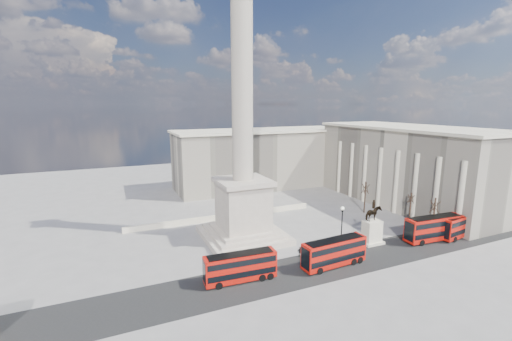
{
  "coord_description": "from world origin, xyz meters",
  "views": [
    {
      "loc": [
        -21.37,
        -49.4,
        23.71
      ],
      "look_at": [
        1.4,
        2.45,
        12.71
      ],
      "focal_mm": 24.0,
      "sensor_mm": 36.0,
      "label": 1
    }
  ],
  "objects": [
    {
      "name": "bare_tree_near",
      "position": [
        31.02,
        -8.88,
        6.2
      ],
      "size": [
        1.8,
        1.8,
        7.87
      ],
      "rotation": [
        0.0,
        0.0,
        -0.12
      ],
      "color": "#332319",
      "rests_on": "ground"
    },
    {
      "name": "bare_tree_far",
      "position": [
        30.02,
        7.72,
        5.8
      ],
      "size": [
        1.8,
        1.8,
        7.36
      ],
      "rotation": [
        0.0,
        0.0,
        0.31
      ],
      "color": "#332319",
      "rests_on": "ground"
    },
    {
      "name": "pedestrian_standing",
      "position": [
        30.28,
        -5.93,
        0.79
      ],
      "size": [
        0.93,
        0.84,
        1.58
      ],
      "primitive_type": "imported",
      "rotation": [
        0.0,
        0.0,
        3.52
      ],
      "color": "black",
      "rests_on": "ground"
    },
    {
      "name": "ground",
      "position": [
        0.0,
        0.0,
        0.0
      ],
      "size": [
        180.0,
        180.0,
        0.0
      ],
      "primitive_type": "plane",
      "color": "gray",
      "rests_on": "ground"
    },
    {
      "name": "pedestrian_walking",
      "position": [
        11.81,
        -6.5,
        0.92
      ],
      "size": [
        0.72,
        0.52,
        1.84
      ],
      "primitive_type": "imported",
      "rotation": [
        0.0,
        0.0,
        0.13
      ],
      "color": "black",
      "rests_on": "ground"
    },
    {
      "name": "red_bus_c",
      "position": [
        30.23,
        -9.78,
        2.33
      ],
      "size": [
        11.12,
        3.33,
        4.45
      ],
      "rotation": [
        0.0,
        0.0,
        -0.07
      ],
      "color": "#BC1209",
      "rests_on": "ground"
    },
    {
      "name": "red_bus_d",
      "position": [
        36.35,
        -10.29,
        2.17
      ],
      "size": [
        10.42,
        3.67,
        4.14
      ],
      "rotation": [
        0.0,
        0.0,
        0.13
      ],
      "color": "#BC1209",
      "rests_on": "ground"
    },
    {
      "name": "red_bus_b",
      "position": [
        8.31,
        -10.73,
        2.2
      ],
      "size": [
        10.48,
        3.03,
        4.2
      ],
      "rotation": [
        0.0,
        0.0,
        0.06
      ],
      "color": "#BC1209",
      "rests_on": "ground"
    },
    {
      "name": "building_northeast",
      "position": [
        20.0,
        40.0,
        8.32
      ],
      "size": [
        51.0,
        17.0,
        16.6
      ],
      "color": "#BEB49C",
      "rests_on": "ground"
    },
    {
      "name": "nelsons_column",
      "position": [
        0.0,
        5.0,
        12.92
      ],
      "size": [
        14.0,
        14.0,
        49.85
      ],
      "color": "#BFB19F",
      "rests_on": "ground"
    },
    {
      "name": "asphalt_road",
      "position": [
        5.0,
        -10.0,
        0.0
      ],
      "size": [
        120.0,
        9.0,
        0.01
      ],
      "primitive_type": "cube",
      "color": "#252525",
      "rests_on": "ground"
    },
    {
      "name": "pedestrian_crossing",
      "position": [
        5.35,
        -5.92,
        0.8
      ],
      "size": [
        0.99,
        0.86,
        1.6
      ],
      "primitive_type": "imported",
      "rotation": [
        0.0,
        0.0,
        2.52
      ],
      "color": "black",
      "rests_on": "ground"
    },
    {
      "name": "equestrian_statue",
      "position": [
        19.38,
        -6.33,
        2.69
      ],
      "size": [
        3.71,
        2.78,
        7.8
      ],
      "color": "beige",
      "rests_on": "ground"
    },
    {
      "name": "building_east",
      "position": [
        45.0,
        10.0,
        9.32
      ],
      "size": [
        19.0,
        46.0,
        18.6
      ],
      "color": "#BEB49C",
      "rests_on": "ground"
    },
    {
      "name": "balustrade_wall",
      "position": [
        0.0,
        16.0,
        0.55
      ],
      "size": [
        40.0,
        0.6,
        1.1
      ],
      "primitive_type": "cube",
      "color": "beige",
      "rests_on": "ground"
    },
    {
      "name": "red_bus_a",
      "position": [
        -6.01,
        -9.28,
        2.1
      ],
      "size": [
        10.01,
        2.89,
        4.01
      ],
      "rotation": [
        0.0,
        0.0,
        -0.06
      ],
      "color": "#BC1209",
      "rests_on": "ground"
    },
    {
      "name": "victorian_lamp",
      "position": [
        13.64,
        -5.4,
        4.15
      ],
      "size": [
        0.6,
        0.6,
        7.05
      ],
      "rotation": [
        0.0,
        0.0,
        -0.23
      ],
      "color": "black",
      "rests_on": "ground"
    },
    {
      "name": "bare_tree_mid",
      "position": [
        34.98,
        -0.23,
        4.9
      ],
      "size": [
        1.64,
        1.64,
        6.23
      ],
      "rotation": [
        0.0,
        0.0,
        -0.19
      ],
      "color": "#332319",
      "rests_on": "ground"
    }
  ]
}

